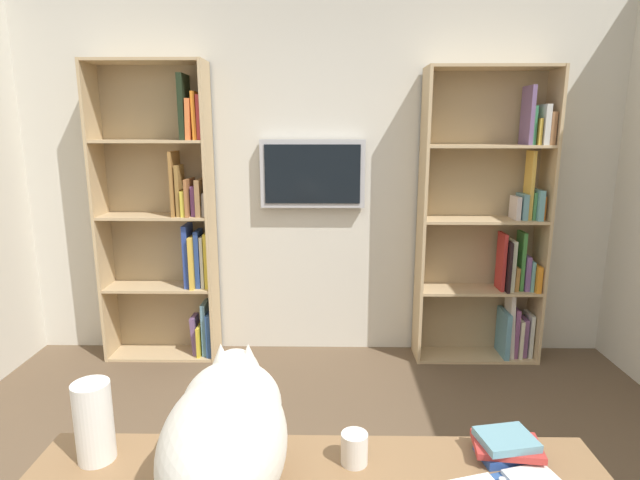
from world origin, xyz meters
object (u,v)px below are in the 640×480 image
(desk_book_stack, at_px, (507,446))
(coffee_mug, at_px, (354,448))
(bookshelf_left, at_px, (495,230))
(wall_mounted_tv, at_px, (313,174))
(cat, at_px, (227,431))
(paper_towel_roll, at_px, (94,422))
(bookshelf_right, at_px, (171,220))

(desk_book_stack, bearing_deg, coffee_mug, 4.10)
(coffee_mug, xyz_separation_m, desk_book_stack, (-0.46, -0.03, -0.01))
(bookshelf_left, bearing_deg, desk_book_stack, 73.38)
(wall_mounted_tv, distance_m, cat, 2.56)
(wall_mounted_tv, relative_size, paper_towel_roll, 3.10)
(wall_mounted_tv, relative_size, cat, 1.15)
(bookshelf_left, relative_size, coffee_mug, 22.14)
(wall_mounted_tv, bearing_deg, bookshelf_left, 176.58)
(bookshelf_left, relative_size, desk_book_stack, 10.06)
(wall_mounted_tv, bearing_deg, bookshelf_right, 4.34)
(bookshelf_right, xyz_separation_m, cat, (-0.89, 2.43, -0.14))
(wall_mounted_tv, relative_size, coffee_mug, 7.98)
(bookshelf_left, xyz_separation_m, wall_mounted_tv, (1.34, -0.08, 0.40))
(paper_towel_roll, relative_size, coffee_mug, 2.58)
(bookshelf_right, height_order, paper_towel_roll, bookshelf_right)
(bookshelf_right, bearing_deg, cat, 110.03)
(bookshelf_left, distance_m, coffee_mug, 2.58)
(bookshelf_right, distance_m, desk_book_stack, 2.86)
(coffee_mug, distance_m, desk_book_stack, 0.47)
(wall_mounted_tv, distance_m, coffee_mug, 2.47)
(bookshelf_right, bearing_deg, wall_mounted_tv, -175.66)
(bookshelf_right, distance_m, cat, 2.59)
(desk_book_stack, bearing_deg, wall_mounted_tv, -74.43)
(paper_towel_roll, xyz_separation_m, desk_book_stack, (-1.24, -0.03, -0.09))
(paper_towel_roll, bearing_deg, coffee_mug, 179.43)
(bookshelf_right, bearing_deg, paper_towel_roll, 101.36)
(wall_mounted_tv, height_order, paper_towel_roll, wall_mounted_tv)
(bookshelf_right, height_order, coffee_mug, bookshelf_right)
(cat, bearing_deg, bookshelf_left, -121.60)
(bookshelf_right, relative_size, wall_mounted_tv, 2.83)
(bookshelf_left, bearing_deg, bookshelf_right, -0.01)
(bookshelf_left, relative_size, wall_mounted_tv, 2.77)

